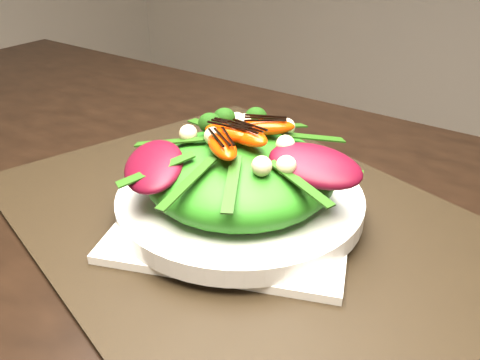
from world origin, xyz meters
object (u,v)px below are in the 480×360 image
Objects in this scene: plate_base at (240,211)px; orange_segment at (229,131)px; placemat at (240,216)px; salad_bowl at (240,200)px; lettuce_mound at (240,174)px; dining_table at (144,231)px.

orange_segment is at bearing 154.76° from plate_base.
orange_segment is at bearing 154.76° from placemat.
orange_segment reaches higher than placemat.
salad_bowl is at bearing 165.96° from placemat.
lettuce_mound reaches higher than salad_bowl.
dining_table reaches higher than lettuce_mound.
dining_table is 0.13m from lettuce_mound.
orange_segment is (-0.02, 0.01, 0.04)m from lettuce_mound.
lettuce_mound is at bearing 33.76° from dining_table.
salad_bowl is 0.03m from lettuce_mound.
salad_bowl is at bearing -135.00° from plate_base.
salad_bowl is (-0.00, 0.00, 0.02)m from placemat.
plate_base is at bearing 90.00° from lettuce_mound.
dining_table is at bearing -146.24° from lettuce_mound.
salad_bowl reaches higher than plate_base.
dining_table reaches higher than salad_bowl.
lettuce_mound is 3.21× the size of orange_segment.
plate_base is at bearing 33.76° from dining_table.
dining_table is 5.99× the size of salad_bowl.
salad_bowl is (0.09, 0.06, 0.04)m from dining_table.
salad_bowl is at bearing -25.24° from orange_segment.
plate_base is at bearing -25.24° from orange_segment.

